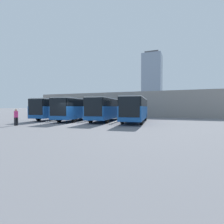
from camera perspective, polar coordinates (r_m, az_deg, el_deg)
ground_plane at (r=21.19m, az=-13.42°, el=-3.82°), size 600.00×600.00×0.00m
bus_0 at (r=23.19m, az=7.65°, el=1.11°), size 3.80×10.92×3.21m
curb_divider_0 at (r=22.41m, az=1.24°, el=-3.29°), size 0.96×5.82×0.15m
bus_1 at (r=24.92m, az=-1.89°, el=1.16°), size 3.80×10.92×3.21m
curb_divider_1 at (r=24.56m, az=-8.03°, el=-2.88°), size 0.96×5.82×0.15m
bus_2 at (r=26.37m, az=-11.17°, el=1.15°), size 3.80×10.92×3.21m
curb_divider_2 at (r=26.43m, az=-16.98°, el=-2.61°), size 0.96×5.82×0.15m
bus_3 at (r=29.62m, az=-17.34°, el=1.16°), size 3.80×10.92×3.21m
pedestrian at (r=21.51m, az=-28.84°, el=-1.32°), size 0.49×0.49×1.80m
station_building at (r=42.37m, az=5.07°, el=2.42°), size 40.58×15.10×5.13m
office_tower at (r=204.35m, az=12.96°, el=9.74°), size 20.64×20.64×63.21m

